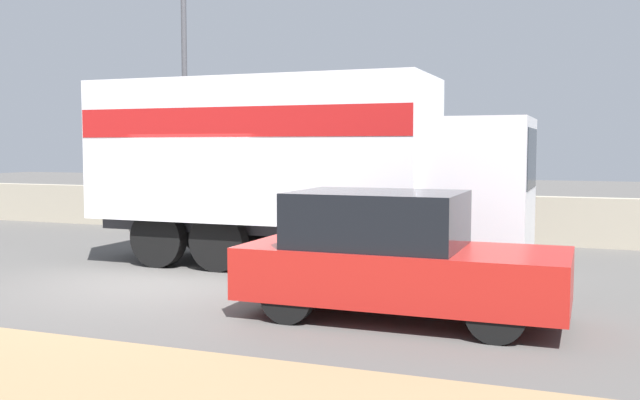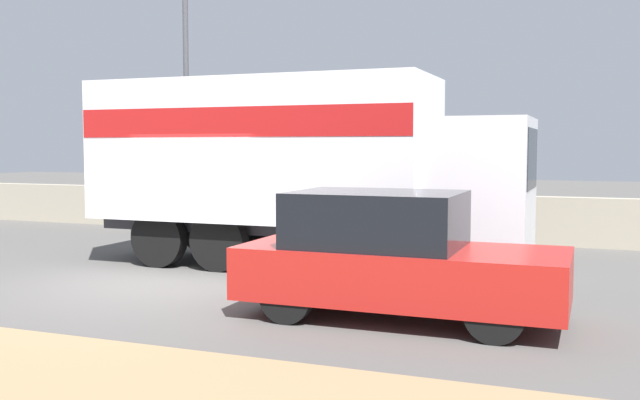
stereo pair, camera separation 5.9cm
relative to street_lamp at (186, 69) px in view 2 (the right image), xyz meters
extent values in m
plane|color=#514F4C|center=(3.19, -6.32, -4.29)|extent=(80.00, 80.00, 0.00)
cube|color=#A39984|center=(3.19, 0.96, -3.73)|extent=(60.00, 0.35, 1.13)
cylinder|color=#4C4C51|center=(0.00, 0.00, -0.68)|extent=(0.14, 0.14, 7.21)
cube|color=silver|center=(8.15, -3.89, -2.66)|extent=(1.70, 2.11, 2.27)
cube|color=black|center=(8.98, -3.89, -2.21)|extent=(0.06, 1.79, 1.00)
cube|color=#2D2D33|center=(4.08, -3.89, -3.51)|extent=(6.43, 1.32, 0.25)
cube|color=white|center=(4.08, -3.89, -2.08)|extent=(6.43, 2.40, 2.62)
cube|color=red|center=(4.08, -3.89, -1.58)|extent=(6.39, 2.42, 0.52)
cylinder|color=black|center=(8.15, -3.01, -3.74)|extent=(1.09, 0.28, 1.09)
cylinder|color=black|center=(8.15, -4.77, -3.74)|extent=(1.09, 0.28, 1.09)
cylinder|color=black|center=(2.32, -3.01, -3.74)|extent=(1.09, 0.28, 1.09)
cylinder|color=black|center=(2.32, -4.77, -3.74)|extent=(1.09, 0.28, 1.09)
cylinder|color=black|center=(3.60, -3.01, -3.74)|extent=(1.09, 0.28, 1.09)
cylinder|color=black|center=(3.60, -4.77, -3.74)|extent=(1.09, 0.28, 1.09)
cube|color=#B21E19|center=(7.63, -7.08, -3.68)|extent=(4.24, 1.79, 0.69)
cube|color=black|center=(7.29, -7.08, -2.97)|extent=(2.20, 1.65, 0.73)
cylinder|color=black|center=(8.94, -6.30, -3.94)|extent=(0.71, 0.20, 0.71)
cylinder|color=black|center=(8.94, -7.85, -3.94)|extent=(0.71, 0.20, 0.71)
cylinder|color=black|center=(6.32, -6.30, -3.94)|extent=(0.71, 0.20, 0.71)
cylinder|color=black|center=(6.32, -7.85, -3.94)|extent=(0.71, 0.20, 0.71)
cylinder|color=#1E1E2D|center=(-1.21, -0.53, -3.90)|extent=(0.28, 0.28, 0.79)
cylinder|color=black|center=(-1.21, -0.53, -3.17)|extent=(0.36, 0.36, 0.66)
sphere|color=tan|center=(-1.21, -0.53, -2.74)|extent=(0.21, 0.21, 0.21)
camera|label=1|loc=(9.93, -16.16, -2.00)|focal=40.00mm
camera|label=2|loc=(9.99, -16.13, -2.00)|focal=40.00mm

